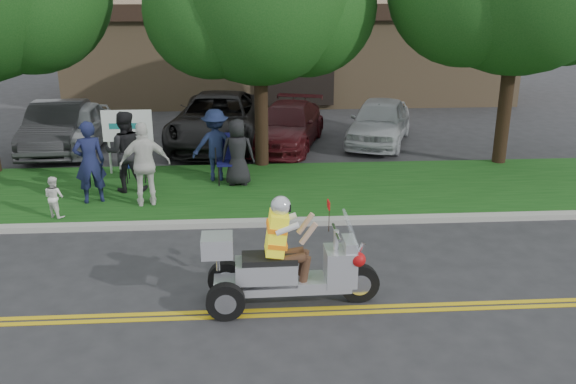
{
  "coord_description": "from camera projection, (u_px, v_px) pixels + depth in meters",
  "views": [
    {
      "loc": [
        0.16,
        -8.69,
        4.8
      ],
      "look_at": [
        0.87,
        2.0,
        1.09
      ],
      "focal_mm": 38.0,
      "sensor_mm": 36.0,
      "label": 1
    }
  ],
  "objects": [
    {
      "name": "grass_verge",
      "position": [
        243.0,
        190.0,
        14.63
      ],
      "size": [
        60.0,
        4.0,
        0.1
      ],
      "primitive_type": "cube",
      "color": "#134412",
      "rests_on": "ground"
    },
    {
      "name": "spectator_chair_b",
      "position": [
        238.0,
        152.0,
        14.62
      ],
      "size": [
        0.84,
        0.59,
        1.62
      ],
      "primitive_type": "imported",
      "rotation": [
        0.0,
        0.0,
        3.05
      ],
      "color": "black",
      "rests_on": "grass_verge"
    },
    {
      "name": "parked_car_right",
      "position": [
        287.0,
        126.0,
        18.53
      ],
      "size": [
        2.93,
        4.74,
        1.28
      ],
      "primitive_type": "imported",
      "rotation": [
        0.0,
        0.0,
        -0.28
      ],
      "color": "#471015",
      "rests_on": "ground"
    },
    {
      "name": "lawn_chair_a",
      "position": [
        229.0,
        155.0,
        14.92
      ],
      "size": [
        0.66,
        0.68,
        1.19
      ],
      "rotation": [
        0.0,
        0.0,
        0.05
      ],
      "color": "black",
      "rests_on": "grass_verge"
    },
    {
      "name": "trike_scooter",
      "position": [
        283.0,
        268.0,
        9.36
      ],
      "size": [
        2.75,
        0.92,
        1.8
      ],
      "rotation": [
        0.0,
        0.0,
        0.02
      ],
      "color": "black",
      "rests_on": "ground"
    },
    {
      "name": "parked_car_left",
      "position": [
        58.0,
        127.0,
        18.05
      ],
      "size": [
        1.79,
        4.39,
        1.41
      ],
      "primitive_type": "imported",
      "rotation": [
        0.0,
        0.0,
        0.07
      ],
      "color": "#2D2D2F",
      "rests_on": "ground"
    },
    {
      "name": "spectator_chair_a",
      "position": [
        216.0,
        145.0,
        14.94
      ],
      "size": [
        1.21,
        0.77,
        1.78
      ],
      "primitive_type": "imported",
      "rotation": [
        0.0,
        0.0,
        3.23
      ],
      "color": "#172142",
      "rests_on": "grass_verge"
    },
    {
      "name": "centerline_far",
      "position": [
        242.0,
        311.0,
        9.35
      ],
      "size": [
        60.0,
        0.1,
        0.01
      ],
      "primitive_type": "cube",
      "color": "gold",
      "rests_on": "ground"
    },
    {
      "name": "curb",
      "position": [
        243.0,
        223.0,
        12.61
      ],
      "size": [
        60.0,
        0.25,
        0.12
      ],
      "primitive_type": "cube",
      "color": "#A8A89E",
      "rests_on": "ground"
    },
    {
      "name": "child_right",
      "position": [
        54.0,
        197.0,
        12.69
      ],
      "size": [
        0.54,
        0.51,
        0.89
      ],
      "primitive_type": "imported",
      "rotation": [
        0.0,
        0.0,
        2.6
      ],
      "color": "white",
      "rests_on": "grass_verge"
    },
    {
      "name": "spectator_adult_right",
      "position": [
        145.0,
        164.0,
        13.23
      ],
      "size": [
        1.16,
        0.67,
        1.86
      ],
      "primitive_type": "imported",
      "rotation": [
        0.0,
        0.0,
        3.35
      ],
      "color": "silver",
      "rests_on": "grass_verge"
    },
    {
      "name": "business_sign",
      "position": [
        128.0,
        129.0,
        15.38
      ],
      "size": [
        1.25,
        0.06,
        1.75
      ],
      "color": "silver",
      "rests_on": "ground"
    },
    {
      "name": "parked_car_far_left",
      "position": [
        75.0,
        127.0,
        18.13
      ],
      "size": [
        1.64,
        4.08,
        1.39
      ],
      "primitive_type": "imported",
      "rotation": [
        0.0,
        0.0,
        0.0
      ],
      "color": "#B7B9BF",
      "rests_on": "ground"
    },
    {
      "name": "parked_car_far_right",
      "position": [
        379.0,
        121.0,
        18.87
      ],
      "size": [
        2.93,
        4.37,
        1.38
      ],
      "primitive_type": "imported",
      "rotation": [
        0.0,
        0.0,
        -0.35
      ],
      "color": "#B6BABE",
      "rests_on": "ground"
    },
    {
      "name": "ground",
      "position": [
        242.0,
        298.0,
        9.75
      ],
      "size": [
        120.0,
        120.0,
        0.0
      ],
      "primitive_type": "plane",
      "color": "#28282B",
      "rests_on": "ground"
    },
    {
      "name": "parked_car_mid",
      "position": [
        218.0,
        120.0,
        18.71
      ],
      "size": [
        3.16,
        5.81,
        1.55
      ],
      "primitive_type": "imported",
      "rotation": [
        0.0,
        0.0,
        -0.11
      ],
      "color": "black",
      "rests_on": "ground"
    },
    {
      "name": "spectator_adult_mid",
      "position": [
        125.0,
        152.0,
        14.14
      ],
      "size": [
        1.0,
        0.81,
        1.9
      ],
      "primitive_type": "imported",
      "rotation": [
        0.0,
        0.0,
        3.25
      ],
      "color": "black",
      "rests_on": "grass_verge"
    },
    {
      "name": "lawn_chair_b",
      "position": [
        136.0,
        159.0,
        15.07
      ],
      "size": [
        0.53,
        0.55,
        0.94
      ],
      "rotation": [
        0.0,
        0.0,
        0.07
      ],
      "color": "black",
      "rests_on": "grass_verge"
    },
    {
      "name": "commercial_building",
      "position": [
        288.0,
        47.0,
        27.11
      ],
      "size": [
        18.0,
        8.2,
        4.0
      ],
      "color": "#9E7F5B",
      "rests_on": "ground"
    },
    {
      "name": "spectator_adult_left",
      "position": [
        90.0,
        162.0,
        13.4
      ],
      "size": [
        0.78,
        0.64,
        1.85
      ],
      "primitive_type": "imported",
      "rotation": [
        0.0,
        0.0,
        3.49
      ],
      "color": "#181D44",
      "rests_on": "grass_verge"
    },
    {
      "name": "centerline_near",
      "position": [
        242.0,
        316.0,
        9.2
      ],
      "size": [
        60.0,
        0.1,
        0.01
      ],
      "primitive_type": "cube",
      "color": "gold",
      "rests_on": "ground"
    }
  ]
}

